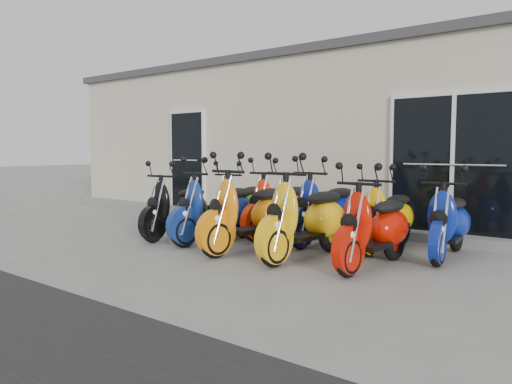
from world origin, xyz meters
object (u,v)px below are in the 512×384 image
(scooter_front_black, at_px, (177,199))
(scooter_back_blue, at_px, (326,200))
(scooter_front_blue, at_px, (217,199))
(scooter_back_yellow, at_px, (388,207))
(scooter_back_green, at_px, (241,196))
(scooter_back_red, at_px, (280,197))
(scooter_back_extra, at_px, (449,211))
(scooter_front_orange_b, at_px, (306,206))
(scooter_front_red, at_px, (375,215))
(scooter_front_orange_a, at_px, (251,202))

(scooter_front_black, xyz_separation_m, scooter_back_blue, (2.17, 1.02, 0.04))
(scooter_front_blue, xyz_separation_m, scooter_back_yellow, (2.33, 1.02, -0.04))
(scooter_back_green, bearing_deg, scooter_back_red, -8.33)
(scooter_back_blue, xyz_separation_m, scooter_back_extra, (1.81, 0.07, -0.05))
(scooter_front_orange_b, distance_m, scooter_front_red, 0.93)
(scooter_front_red, relative_size, scooter_back_red, 0.98)
(scooter_back_yellow, bearing_deg, scooter_back_extra, 0.45)
(scooter_front_orange_a, xyz_separation_m, scooter_front_orange_b, (0.87, 0.06, -0.00))
(scooter_front_blue, relative_size, scooter_back_extra, 1.06)
(scooter_front_blue, distance_m, scooter_front_red, 2.65)
(scooter_front_black, bearing_deg, scooter_back_red, 31.47)
(scooter_front_blue, height_order, scooter_back_green, scooter_front_blue)
(scooter_front_black, distance_m, scooter_back_red, 1.67)
(scooter_back_red, relative_size, scooter_back_extra, 1.05)
(scooter_front_red, xyz_separation_m, scooter_back_extra, (0.53, 1.10, -0.02))
(scooter_front_blue, relative_size, scooter_back_blue, 0.99)
(scooter_back_extra, bearing_deg, scooter_front_black, -170.17)
(scooter_front_black, relative_size, scooter_back_green, 1.01)
(scooter_back_green, bearing_deg, scooter_front_red, -25.54)
(scooter_front_orange_b, relative_size, scooter_back_extra, 1.12)
(scooter_front_black, height_order, scooter_front_orange_b, scooter_front_orange_b)
(scooter_back_red, bearing_deg, scooter_front_red, -23.35)
(scooter_front_orange_b, distance_m, scooter_back_green, 2.39)
(scooter_front_black, relative_size, scooter_front_blue, 0.95)
(scooter_front_orange_a, height_order, scooter_front_red, scooter_front_orange_a)
(scooter_front_orange_a, bearing_deg, scooter_front_blue, 171.82)
(scooter_back_red, distance_m, scooter_back_extra, 2.69)
(scooter_back_blue, bearing_deg, scooter_back_yellow, 7.09)
(scooter_front_red, bearing_deg, scooter_back_yellow, 108.60)
(scooter_front_black, bearing_deg, scooter_front_blue, -2.10)
(scooter_front_blue, height_order, scooter_back_red, scooter_front_blue)
(scooter_front_orange_b, bearing_deg, scooter_back_green, 154.22)
(scooter_back_red, bearing_deg, scooter_front_black, -138.35)
(scooter_back_red, bearing_deg, scooter_back_yellow, 4.22)
(scooter_front_blue, relative_size, scooter_back_yellow, 1.07)
(scooter_front_orange_b, distance_m, scooter_back_blue, 1.16)
(scooter_back_green, relative_size, scooter_back_extra, 1.00)
(scooter_back_extra, bearing_deg, scooter_back_red, 175.49)
(scooter_front_black, distance_m, scooter_back_blue, 2.40)
(scooter_front_black, height_order, scooter_back_green, scooter_front_black)
(scooter_front_blue, bearing_deg, scooter_back_extra, 25.43)
(scooter_front_red, bearing_deg, scooter_back_green, 162.46)
(scooter_front_orange_b, relative_size, scooter_back_yellow, 1.12)
(scooter_front_orange_b, bearing_deg, scooter_front_blue, 178.39)
(scooter_front_blue, relative_size, scooter_front_orange_a, 0.95)
(scooter_back_green, xyz_separation_m, scooter_back_extra, (3.54, 0.00, 0.00))
(scooter_front_orange_a, height_order, scooter_back_green, scooter_front_orange_a)
(scooter_front_red, height_order, scooter_back_red, scooter_back_red)
(scooter_front_orange_b, distance_m, scooter_back_yellow, 1.32)
(scooter_front_blue, relative_size, scooter_front_red, 1.03)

